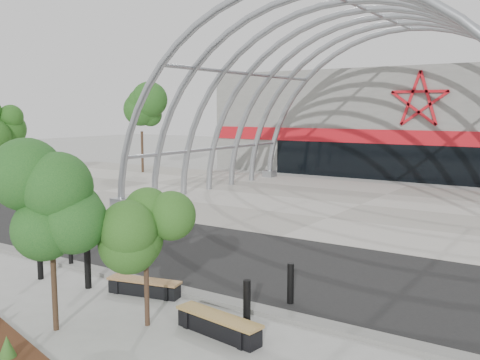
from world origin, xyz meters
name	(u,v)px	position (x,y,z in m)	size (l,w,h in m)	color
ground	(163,285)	(0.00, 0.00, 0.00)	(140.00, 140.00, 0.00)	gray
road	(232,257)	(0.00, 3.50, 0.01)	(140.00, 7.00, 0.02)	black
forecourt	(361,205)	(0.00, 15.50, 0.02)	(60.00, 17.00, 0.04)	gray
kerb	(157,285)	(0.00, -0.25, 0.06)	(60.00, 0.50, 0.12)	slate
arena_building	(445,122)	(0.00, 33.45, 3.99)	(34.00, 15.24, 8.00)	slate
vault_canopy	(361,205)	(0.00, 15.50, 0.02)	(20.80, 15.80, 20.36)	#95999F
street_tree_0	(51,207)	(0.09, -3.73, 2.84)	(1.73, 1.73, 3.95)	black
street_tree_1	(145,224)	(1.65, -2.39, 2.42)	(1.42, 1.42, 3.36)	#322116
bench_0	(144,287)	(0.15, -0.91, 0.21)	(2.13, 0.92, 0.44)	black
bench_1	(218,326)	(3.37, -1.93, 0.23)	(2.30, 0.80, 0.47)	black
bollard_0	(71,254)	(-3.62, -0.31, 0.44)	(0.14, 0.14, 0.89)	black
bollard_1	(40,262)	(-3.39, -1.60, 0.53)	(0.17, 0.17, 1.05)	black
bollard_2	(88,268)	(-1.57, -1.37, 0.57)	(0.18, 0.18, 1.14)	black
bollard_3	(291,284)	(3.77, 0.68, 0.54)	(0.17, 0.17, 1.08)	black
bollard_4	(247,303)	(3.60, -1.13, 0.55)	(0.18, 0.18, 1.09)	black
bg_tree_0	(141,114)	(-20.00, 20.00, 4.64)	(3.00, 3.00, 6.45)	black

